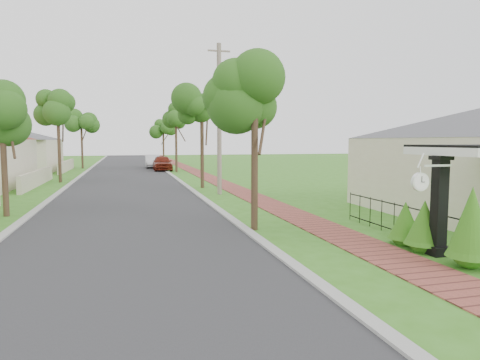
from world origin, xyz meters
name	(u,v)px	position (x,y,z in m)	size (l,w,h in m)	color
ground	(254,257)	(0.00, 0.00, 0.00)	(160.00, 160.00, 0.00)	#37751B
road	(127,183)	(-3.00, 20.00, 0.00)	(7.00, 120.00, 0.02)	#28282B
kerb_right	(181,182)	(0.65, 20.00, 0.00)	(0.30, 120.00, 0.10)	#9E9E99
kerb_left	(70,185)	(-6.65, 20.00, 0.00)	(0.30, 120.00, 0.10)	#9E9E99
sidewalk	(217,181)	(3.25, 20.00, 0.00)	(1.50, 120.00, 0.03)	#95443B
porch_post	(439,211)	(4.55, -1.00, 1.12)	(0.48, 0.48, 2.52)	black
picket_fence	(423,226)	(4.90, 0.00, 0.53)	(0.03, 8.02, 1.00)	black
street_trees	(127,121)	(-2.87, 26.84, 4.54)	(10.70, 37.65, 5.89)	#382619
hedge_row	(437,227)	(4.45, -1.09, 0.74)	(0.92, 3.21, 1.97)	#285A12
parked_car_red	(162,163)	(0.38, 32.27, 0.74)	(1.74, 4.34, 1.48)	maroon
parked_car_white	(152,161)	(-0.29, 37.00, 0.70)	(1.48, 4.26, 1.40)	silver
near_tree	(255,96)	(0.97, 3.16, 4.31)	(2.11, 2.11, 5.41)	#382619
utility_pole	(219,119)	(1.84, 12.57, 4.06)	(1.20, 0.24, 8.01)	gray
station_clock	(421,181)	(3.69, -1.40, 1.95)	(1.07, 0.13, 0.62)	white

